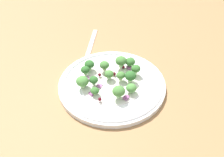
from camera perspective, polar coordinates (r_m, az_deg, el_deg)
name	(u,v)px	position (r cm, az deg, el deg)	size (l,w,h in cm)	color
ground_plane	(106,82)	(69.03, -1.28, -0.75)	(180.00, 180.00, 2.00)	olive
plate	(112,84)	(65.70, 0.00, -1.20)	(25.86, 25.86, 1.70)	white
dressing_pool	(112,83)	(65.41, 0.00, -0.91)	(15.00, 15.00, 0.20)	white
broccoli_floret_0	(82,81)	(63.20, -6.24, -0.63)	(2.99, 2.99, 3.03)	#ADD18E
broccoli_floret_1	(95,91)	(61.65, -3.62, -2.61)	(1.97, 1.97, 2.00)	#ADD18E
broccoli_floret_2	(130,76)	(64.26, 3.90, 0.52)	(2.75, 2.75, 2.79)	#ADD18E
broccoli_floret_3	(121,61)	(68.02, 1.90, 3.69)	(2.88, 2.88, 2.91)	#9EC684
broccoli_floret_4	(104,65)	(67.29, -1.61, 2.82)	(2.40, 2.40, 2.43)	#ADD18E
broccoli_floret_5	(131,88)	(62.07, 4.08, -2.03)	(2.44, 2.44, 2.47)	#8EB77A
broccoli_floret_6	(130,62)	(68.66, 3.85, 3.49)	(2.55, 2.55, 2.59)	#ADD18E
broccoli_floret_7	(119,91)	(60.11, 1.42, -2.73)	(2.91, 2.91, 2.94)	#8EB77A
broccoli_floret_8	(85,70)	(66.49, -5.67, 1.81)	(2.19, 2.19, 2.22)	#8EB77A
broccoli_floret_9	(89,64)	(67.95, -4.79, 2.95)	(2.52, 2.52, 2.55)	#8EB77A
broccoli_floret_10	(94,80)	(63.58, -3.86, -0.32)	(2.10, 2.10, 2.13)	#8EB77A
broccoli_floret_11	(121,75)	(64.72, 1.84, 0.65)	(2.13, 2.13, 2.15)	#ADD18E
broccoli_floret_12	(109,74)	(65.13, -0.63, 0.90)	(2.28, 2.28, 2.31)	#8EB77A
broccoli_floret_13	(136,69)	(66.48, 5.05, 2.05)	(2.29, 2.29, 2.31)	#9EC684
cranberry_0	(100,75)	(66.52, -2.63, 0.80)	(0.79, 0.79, 0.79)	#4C0A14
cranberry_1	(123,67)	(69.43, 2.37, 2.44)	(0.81, 0.81, 0.81)	maroon
cranberry_2	(114,73)	(67.08, 0.50, 1.17)	(0.86, 0.86, 0.86)	#4C0A14
cranberry_3	(107,74)	(67.20, -1.09, 1.02)	(0.86, 0.86, 0.86)	#4C0A14
cranberry_4	(104,65)	(69.38, -1.73, 2.91)	(0.80, 0.80, 0.80)	#4C0A14
cranberry_5	(100,99)	(60.37, -2.47, -4.40)	(0.82, 0.82, 0.82)	#4C0A14
onion_bit_0	(92,94)	(62.71, -4.29, -3.24)	(1.31, 1.10, 0.43)	#843D75
onion_bit_1	(99,86)	(64.46, -2.68, -1.58)	(1.26, 1.29, 0.31)	#A35B93
onion_bit_2	(129,67)	(69.17, 3.60, 2.40)	(0.98, 1.14, 0.56)	#934C84
onion_bit_3	(87,78)	(66.09, -5.22, 0.03)	(1.31, 0.80, 0.44)	#A35B93
onion_bit_4	(126,97)	(61.25, 2.98, -3.97)	(1.26, 1.01, 0.51)	#934C84
fork	(89,49)	(78.23, -4.78, 6.16)	(18.61, 2.43, 0.50)	silver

